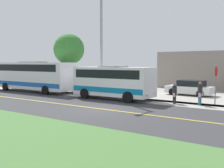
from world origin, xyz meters
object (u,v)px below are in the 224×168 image
at_px(shuttle_bus_front, 113,81).
at_px(street_light_pole, 101,43).
at_px(pedestrian_waiting, 175,93).
at_px(stop_sign, 216,79).
at_px(pedestrian_with_bags, 200,93).
at_px(tree_curbside, 69,49).
at_px(parked_car_near, 190,88).
at_px(transit_bus_rear, 33,75).

distance_m(shuttle_bus_front, street_light_pole, 3.72).
distance_m(pedestrian_waiting, stop_sign, 3.14).
distance_m(pedestrian_with_bags, tree_curbside, 15.64).
distance_m(street_light_pole, tree_curbside, 6.79).
bearing_deg(stop_sign, shuttle_bus_front, -78.71).
distance_m(shuttle_bus_front, pedestrian_with_bags, 7.20).
bearing_deg(tree_curbside, parked_car_near, 106.08).
relative_size(parked_car_near, tree_curbside, 0.71).
bearing_deg(transit_bus_rear, pedestrian_with_bags, 93.08).
bearing_deg(pedestrian_with_bags, shuttle_bus_front, -82.72).
height_order(transit_bus_rear, pedestrian_waiting, transit_bus_rear).
distance_m(pedestrian_with_bags, stop_sign, 1.55).
distance_m(transit_bus_rear, stop_sign, 18.68).
relative_size(pedestrian_with_bags, stop_sign, 0.60).
xyz_separation_m(pedestrian_with_bags, stop_sign, (-0.70, 0.92, 1.03)).
distance_m(transit_bus_rear, pedestrian_with_bags, 17.73).
bearing_deg(tree_curbside, transit_bus_rear, -41.66).
xyz_separation_m(pedestrian_waiting, street_light_pole, (0.16, -6.95, 4.04)).
distance_m(pedestrian_waiting, tree_curbside, 13.98).
bearing_deg(pedestrian_waiting, pedestrian_with_bags, 101.17).
height_order(stop_sign, tree_curbside, tree_curbside).
bearing_deg(transit_bus_rear, pedestrian_waiting, 92.15).
height_order(parked_car_near, tree_curbside, tree_curbside).
distance_m(shuttle_bus_front, tree_curbside, 8.99).
bearing_deg(tree_curbside, stop_sign, 85.35).
bearing_deg(pedestrian_with_bags, stop_sign, 126.96).
bearing_deg(parked_car_near, street_light_pole, -45.39).
bearing_deg(pedestrian_waiting, stop_sign, 111.06).
height_order(shuttle_bus_front, pedestrian_waiting, shuttle_bus_front).
bearing_deg(pedestrian_waiting, street_light_pole, -88.70).
bearing_deg(shuttle_bus_front, pedestrian_waiting, 95.93).
xyz_separation_m(stop_sign, street_light_pole, (1.21, -9.68, 2.93)).
relative_size(shuttle_bus_front, tree_curbside, 1.14).
bearing_deg(pedestrian_waiting, transit_bus_rear, -87.85).
height_order(transit_bus_rear, pedestrian_with_bags, transit_bus_rear).
relative_size(transit_bus_rear, stop_sign, 3.76).
relative_size(pedestrian_with_bags, parked_car_near, 0.39).
bearing_deg(pedestrian_with_bags, street_light_pole, -86.63).
relative_size(pedestrian_with_bags, tree_curbside, 0.27).
distance_m(pedestrian_with_bags, parked_car_near, 6.16).
height_order(pedestrian_waiting, stop_sign, stop_sign).
bearing_deg(street_light_pole, shuttle_bus_front, 76.52).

